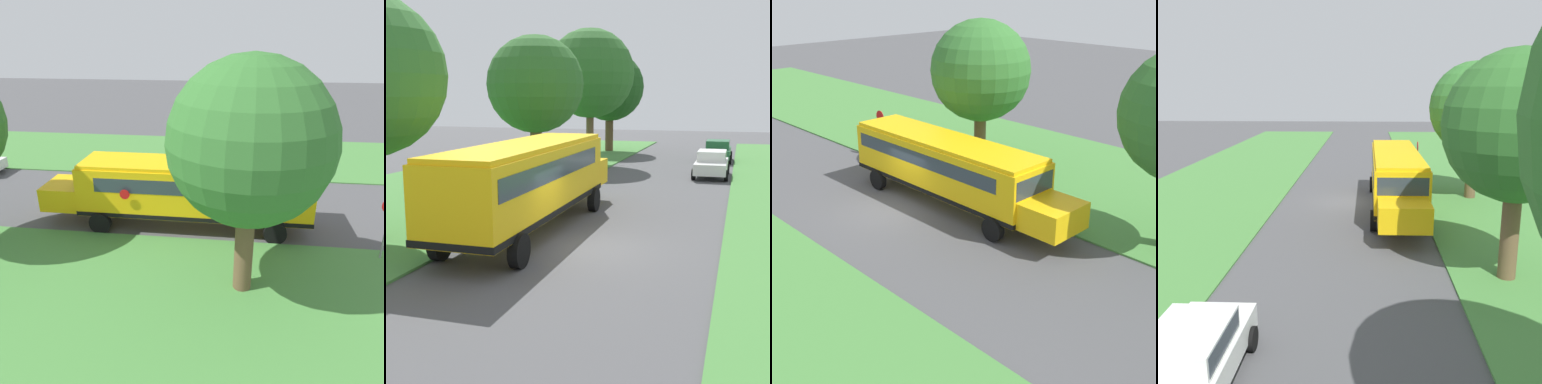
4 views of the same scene
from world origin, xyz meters
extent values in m
plane|color=#4C4C4F|center=(0.00, 0.00, 0.00)|extent=(120.00, 120.00, 0.00)
cube|color=yellow|center=(-2.58, 1.21, 1.90)|extent=(2.50, 10.50, 2.20)
cube|color=yellow|center=(-2.58, 7.41, 1.35)|extent=(2.20, 1.90, 1.10)
cube|color=yellow|center=(-2.58, 1.21, 3.08)|extent=(2.35, 10.29, 0.16)
cube|color=black|center=(-2.58, 1.21, 0.92)|extent=(2.54, 10.54, 0.20)
cube|color=#2D3842|center=(-2.58, 0.91, 2.36)|extent=(2.53, 9.24, 0.64)
cube|color=#2D3842|center=(-2.58, 6.41, 2.36)|extent=(2.25, 0.12, 0.80)
cylinder|color=red|center=(-4.01, 4.09, 2.05)|extent=(0.03, 0.44, 0.44)
cylinder|color=black|center=(-3.83, 5.41, 0.50)|extent=(0.30, 1.00, 1.00)
cylinder|color=black|center=(-1.33, 5.41, 0.50)|extent=(0.30, 1.00, 1.00)
cylinder|color=black|center=(-3.83, -2.47, 0.50)|extent=(0.30, 1.00, 1.00)
cylinder|color=black|center=(-1.33, -2.47, 0.50)|extent=(0.30, 1.00, 1.00)
cube|color=silver|center=(2.80, 16.77, 0.64)|extent=(1.80, 4.40, 0.64)
cube|color=silver|center=(2.80, 16.92, 1.26)|extent=(1.60, 2.20, 0.60)
cube|color=#2D3842|center=(2.80, 16.92, 1.28)|extent=(1.62, 2.02, 0.45)
cylinder|color=black|center=(3.70, 15.27, 0.32)|extent=(0.22, 0.64, 0.64)
cylinder|color=black|center=(1.90, 15.27, 0.32)|extent=(0.22, 0.64, 0.64)
cylinder|color=black|center=(3.70, 18.27, 0.32)|extent=(0.22, 0.64, 0.64)
cylinder|color=black|center=(1.90, 18.27, 0.32)|extent=(0.22, 0.64, 0.64)
cube|color=#236038|center=(2.80, 24.84, 0.64)|extent=(1.80, 4.40, 0.64)
cube|color=#236038|center=(2.80, 24.69, 1.26)|extent=(1.60, 2.20, 0.60)
cube|color=#2D3842|center=(2.80, 24.69, 1.28)|extent=(1.62, 2.02, 0.45)
cylinder|color=black|center=(1.90, 26.33, 0.32)|extent=(0.22, 0.64, 0.64)
cylinder|color=black|center=(3.70, 26.33, 0.32)|extent=(0.22, 0.64, 0.64)
cylinder|color=black|center=(1.90, 23.34, 0.32)|extent=(0.22, 0.64, 0.64)
cylinder|color=black|center=(3.70, 23.34, 0.32)|extent=(0.22, 0.64, 0.64)
cylinder|color=brown|center=(-5.93, 10.63, 1.73)|extent=(0.62, 0.62, 3.46)
sphere|color=#2D6628|center=(-5.93, 10.63, 5.35)|extent=(5.03, 5.03, 5.03)
sphere|color=#2D6628|center=(-5.22, 10.93, 5.08)|extent=(2.99, 2.99, 2.99)
cylinder|color=brown|center=(-5.80, 20.62, 2.00)|extent=(0.52, 0.52, 4.00)
sphere|color=#2D6628|center=(-5.80, 20.62, 6.29)|extent=(6.11, 6.11, 6.11)
sphere|color=#2D6628|center=(-5.53, 21.03, 6.72)|extent=(4.54, 4.54, 4.54)
cylinder|color=brown|center=(-6.58, 29.54, 1.68)|extent=(0.68, 0.68, 3.37)
sphere|color=#1E4C1C|center=(-6.58, 29.54, 5.55)|extent=(5.84, 5.84, 5.84)
sphere|color=#1E4C1C|center=(-5.89, 30.33, 5.64)|extent=(3.97, 3.97, 3.97)
camera|label=1|loc=(-18.45, -0.68, 8.40)|focal=35.00mm
camera|label=2|loc=(4.42, -15.69, 4.73)|focal=50.00mm
camera|label=3|loc=(13.01, 18.50, 10.08)|focal=50.00mm
camera|label=4|loc=(-1.04, 25.47, 6.64)|focal=42.00mm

